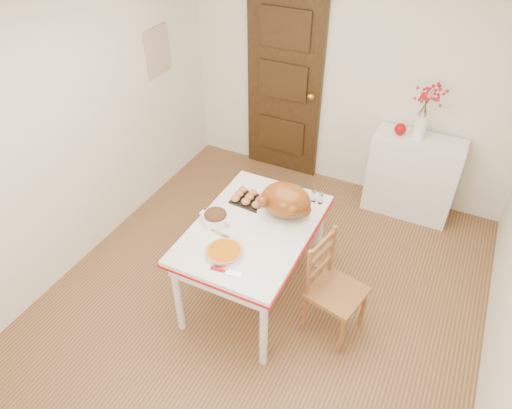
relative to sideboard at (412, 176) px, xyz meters
The scene contains 18 objects.
floor 2.01m from the sideboard, 114.73° to the right, with size 3.50×4.00×0.00m, color #54381F.
wall_back 1.18m from the sideboard, 164.98° to the left, with size 3.50×0.00×2.50m, color #ECE6CC.
wall_left 3.23m from the sideboard, 145.29° to the right, with size 0.00×4.00×2.50m, color #ECE6CC.
door_back 1.64m from the sideboard, behind, with size 0.85×0.06×2.06m, color black.
photo_board 2.83m from the sideboard, 167.19° to the right, with size 0.03×0.35×0.45m, color #C3B692.
sideboard is the anchor object (origin of this frame).
kitchen_table 2.00m from the sideboard, 117.51° to the right, with size 0.89×1.30×0.78m, color silver, non-canonical shape.
chair_oak 1.82m from the sideboard, 96.16° to the right, with size 0.39×0.39×0.88m, color brown, non-canonical shape.
berry_vase 0.69m from the sideboard, behind, with size 0.26×0.26×0.51m, color white, non-canonical shape.
apple 0.53m from the sideboard, behind, with size 0.11×0.11×0.11m, color #A90205.
turkey_platter 1.79m from the sideboard, 115.78° to the right, with size 0.46×0.37×0.29m, color brown, non-canonical shape.
pumpkin_pie 2.38m from the sideboard, 114.39° to the right, with size 0.28×0.28×0.06m, color #B05700.
stuffing_dish 2.25m from the sideboard, 123.11° to the right, with size 0.26×0.21×0.10m, color #4C2F15, non-canonical shape.
rolls_tray 1.89m from the sideboard, 125.94° to the right, with size 0.27×0.21×0.07m, color #C3763B, non-canonical shape.
pie_server 2.47m from the sideboard, 110.99° to the right, with size 0.23×0.06×0.01m, color silver, non-canonical shape.
carving_knife 2.29m from the sideboard, 120.25° to the right, with size 0.23×0.05×0.01m, color silver, non-canonical shape.
drinking_glass 1.59m from the sideboard, 123.10° to the right, with size 0.06×0.06×0.10m, color white.
shaker_pair 1.45m from the sideboard, 114.97° to the right, with size 0.10×0.04×0.10m, color white, non-canonical shape.
Camera 1 is at (1.13, -2.44, 3.15)m, focal length 32.97 mm.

